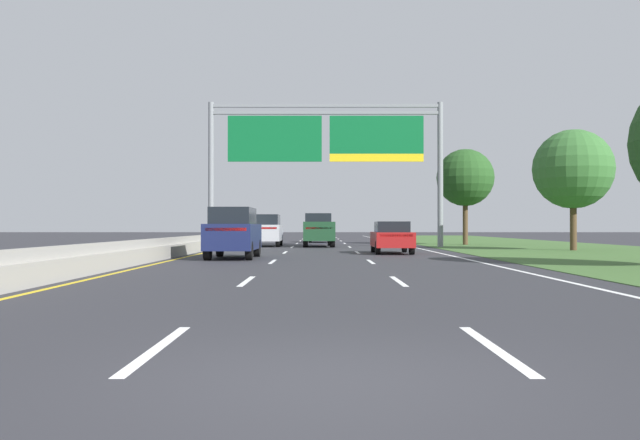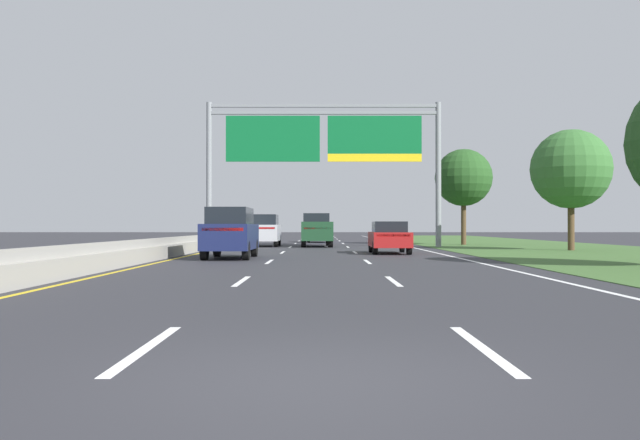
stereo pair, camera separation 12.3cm
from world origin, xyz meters
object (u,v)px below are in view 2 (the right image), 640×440
object	(u,v)px
pickup_truck_darkgreen	(316,230)
roadside_tree_mid	(570,169)
car_red_right_lane_sedan	(389,237)
car_silver_left_lane_suv	(265,230)
car_blue_centre_lane_sedan	(318,232)
overhead_sign_gantry	(323,144)
car_navy_left_lane_suv	(230,232)
roadside_tree_far	(463,178)

from	to	relation	value
pickup_truck_darkgreen	roadside_tree_mid	bearing A→B (deg)	-119.50
pickup_truck_darkgreen	car_red_right_lane_sedan	bearing A→B (deg)	-163.57
car_silver_left_lane_suv	car_blue_centre_lane_sedan	size ratio (longest dim) A/B	1.06
overhead_sign_gantry	roadside_tree_mid	size ratio (longest dim) A/B	2.26
overhead_sign_gantry	car_silver_left_lane_suv	world-z (taller)	overhead_sign_gantry
overhead_sign_gantry	car_navy_left_lane_suv	size ratio (longest dim) A/B	3.20
car_blue_centre_lane_sedan	car_silver_left_lane_suv	bearing A→B (deg)	161.48
roadside_tree_far	roadside_tree_mid	bearing A→B (deg)	-72.53
overhead_sign_gantry	roadside_tree_far	xyz separation A→B (m)	(10.04, 5.14, -1.78)
overhead_sign_gantry	car_silver_left_lane_suv	xyz separation A→B (m)	(-3.90, 1.81, -5.49)
car_red_right_lane_sedan	roadside_tree_mid	size ratio (longest dim) A/B	0.66
roadside_tree_far	car_red_right_lane_sedan	bearing A→B (deg)	-114.63
roadside_tree_mid	car_navy_left_lane_suv	bearing A→B (deg)	-153.05
overhead_sign_gantry	car_navy_left_lane_suv	xyz separation A→B (m)	(-3.97, -14.96, -5.49)
car_blue_centre_lane_sedan	roadside_tree_mid	world-z (taller)	roadside_tree_mid
roadside_tree_far	overhead_sign_gantry	bearing A→B (deg)	-152.90
car_blue_centre_lane_sedan	car_red_right_lane_sedan	bearing A→B (deg)	-172.54
roadside_tree_mid	car_red_right_lane_sedan	bearing A→B (deg)	-159.92
overhead_sign_gantry	roadside_tree_far	size ratio (longest dim) A/B	2.19
car_blue_centre_lane_sedan	roadside_tree_mid	bearing A→B (deg)	-145.36
pickup_truck_darkgreen	car_red_right_lane_sedan	distance (m)	11.83
roadside_tree_far	car_navy_left_lane_suv	bearing A→B (deg)	-124.87
pickup_truck_darkgreen	car_red_right_lane_sedan	size ratio (longest dim) A/B	1.23
car_blue_centre_lane_sedan	car_navy_left_lane_suv	distance (m)	28.36
car_navy_left_lane_suv	roadside_tree_mid	world-z (taller)	roadside_tree_mid
car_red_right_lane_sedan	roadside_tree_far	world-z (taller)	roadside_tree_far
pickup_truck_darkgreen	car_blue_centre_lane_sedan	size ratio (longest dim) A/B	1.23
car_blue_centre_lane_sedan	car_navy_left_lane_suv	xyz separation A→B (m)	(-3.58, -28.13, 0.28)
car_silver_left_lane_suv	car_navy_left_lane_suv	bearing A→B (deg)	179.52
pickup_truck_darkgreen	roadside_tree_mid	world-z (taller)	roadside_tree_mid
pickup_truck_darkgreen	car_navy_left_lane_suv	distance (m)	16.73
car_red_right_lane_sedan	pickup_truck_darkgreen	bearing A→B (deg)	18.45
car_red_right_lane_sedan	car_navy_left_lane_suv	bearing A→B (deg)	126.09
car_red_right_lane_sedan	car_silver_left_lane_suv	world-z (taller)	car_silver_left_lane_suv
roadside_tree_mid	roadside_tree_far	bearing A→B (deg)	107.47
car_navy_left_lane_suv	roadside_tree_mid	xyz separation A→B (m)	(17.53, 8.91, 3.38)
car_red_right_lane_sedan	car_blue_centre_lane_sedan	xyz separation A→B (m)	(-3.56, 23.02, 0.00)
roadside_tree_far	car_silver_left_lane_suv	bearing A→B (deg)	-166.59
pickup_truck_darkgreen	car_silver_left_lane_suv	world-z (taller)	pickup_truck_darkgreen
car_blue_centre_lane_sedan	car_navy_left_lane_suv	size ratio (longest dim) A/B	0.94
car_red_right_lane_sedan	car_silver_left_lane_suv	xyz separation A→B (m)	(-7.07, 11.66, 0.28)
car_silver_left_lane_suv	pickup_truck_darkgreen	bearing A→B (deg)	-97.09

